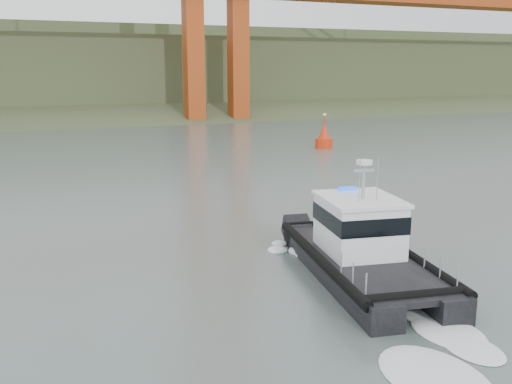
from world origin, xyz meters
TOP-DOWN VIEW (x-y plane):
  - ground at (0.00, 0.00)m, footprint 400.00×400.00m
  - headlands at (0.00, 125.50)m, footprint 500.00×105.36m
  - patrol_boat at (3.46, 1.68)m, footprint 6.00×11.78m
  - nav_buoy at (22.56, 38.71)m, footprint 2.06×2.06m

SIDE VIEW (x-z plane):
  - ground at x=0.00m, z-range 0.00..0.00m
  - nav_buoy at x=22.56m, z-range -1.02..3.27m
  - patrol_boat at x=3.46m, z-range -1.36..4.09m
  - headlands at x=0.00m, z-range -6.52..20.61m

